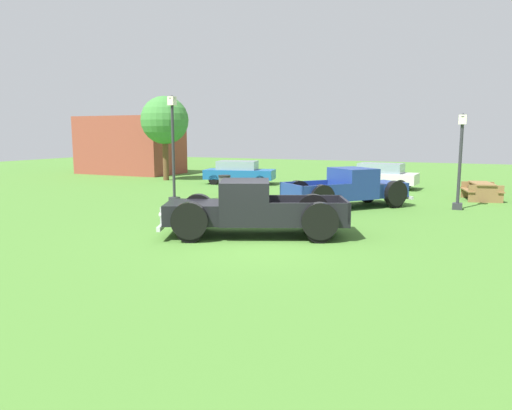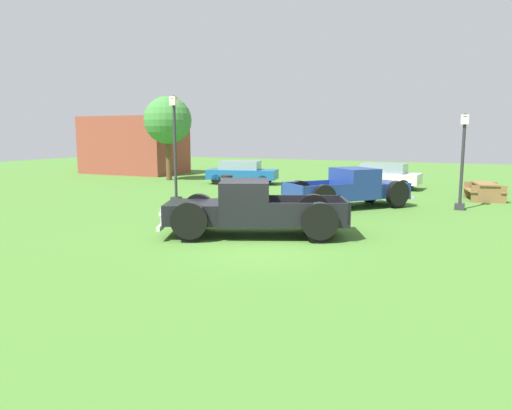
# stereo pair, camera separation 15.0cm
# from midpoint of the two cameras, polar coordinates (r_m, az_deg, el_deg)

# --- Properties ---
(ground_plane) EXTENTS (80.00, 80.00, 0.00)m
(ground_plane) POSITION_cam_midpoint_polar(r_m,az_deg,el_deg) (13.11, -0.28, -4.48)
(ground_plane) COLOR #477A2D
(pickup_truck_foreground) EXTENTS (5.56, 3.80, 1.61)m
(pickup_truck_foreground) POSITION_cam_midpoint_polar(r_m,az_deg,el_deg) (13.87, -1.88, -0.54)
(pickup_truck_foreground) COLOR black
(pickup_truck_foreground) RESTS_ON ground_plane
(pickup_truck_behind_left) EXTENTS (4.72, 5.10, 1.58)m
(pickup_truck_behind_left) POSITION_cam_midpoint_polar(r_m,az_deg,el_deg) (19.65, 11.29, 1.92)
(pickup_truck_behind_left) COLOR navy
(pickup_truck_behind_left) RESTS_ON ground_plane
(sedan_distant_a) EXTENTS (4.29, 2.50, 1.35)m
(sedan_distant_a) POSITION_cam_midpoint_polar(r_m,az_deg,el_deg) (28.27, -2.17, 3.95)
(sedan_distant_a) COLOR #195699
(sedan_distant_a) RESTS_ON ground_plane
(sedan_distant_b) EXTENTS (4.15, 1.91, 1.35)m
(sedan_distant_b) POSITION_cam_midpoint_polar(r_m,az_deg,el_deg) (26.76, 14.18, 3.45)
(sedan_distant_b) COLOR silver
(sedan_distant_b) RESTS_ON ground_plane
(lamp_post_near) EXTENTS (0.36, 0.36, 4.52)m
(lamp_post_near) POSITION_cam_midpoint_polar(r_m,az_deg,el_deg) (20.68, -9.99, 6.77)
(lamp_post_near) COLOR #2D2D33
(lamp_post_near) RESTS_ON ground_plane
(lamp_post_far) EXTENTS (0.36, 0.36, 3.71)m
(lamp_post_far) POSITION_cam_midpoint_polar(r_m,az_deg,el_deg) (20.15, 22.82, 4.99)
(lamp_post_far) COLOR #2D2D33
(lamp_post_far) RESTS_ON ground_plane
(picnic_table) EXTENTS (1.82, 2.07, 0.78)m
(picnic_table) POSITION_cam_midpoint_polar(r_m,az_deg,el_deg) (23.52, 24.98, 1.72)
(picnic_table) COLOR olive
(picnic_table) RESTS_ON ground_plane
(trash_can) EXTENTS (0.59, 0.59, 0.95)m
(trash_can) POSITION_cam_midpoint_polar(r_m,az_deg,el_deg) (23.22, -3.93, 2.38)
(trash_can) COLOR #4C4C51
(trash_can) RESTS_ON ground_plane
(oak_tree_east) EXTENTS (2.97, 2.97, 5.24)m
(oak_tree_east) POSITION_cam_midpoint_polar(r_m,az_deg,el_deg) (30.97, -10.90, 9.78)
(oak_tree_east) COLOR brown
(oak_tree_east) RESTS_ON ground_plane
(brick_pavilion) EXTENTS (7.17, 4.13, 4.15)m
(brick_pavilion) POSITION_cam_midpoint_polar(r_m,az_deg,el_deg) (36.88, -14.77, 6.87)
(brick_pavilion) COLOR brown
(brick_pavilion) RESTS_ON ground_plane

